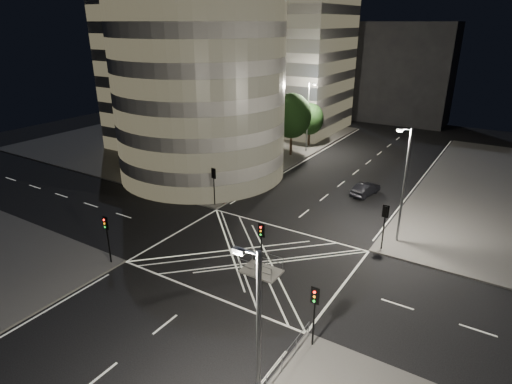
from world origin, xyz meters
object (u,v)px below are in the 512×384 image
Objects in this scene: street_lamp_right_near at (257,350)px; traffic_signal_fr at (385,219)px; street_lamp_left_far at (308,115)px; traffic_signal_fl at (214,180)px; street_lamp_right_far at (404,183)px; traffic_signal_nr at (315,306)px; traffic_signal_nl at (107,231)px; street_lamp_left_near at (237,143)px; sedan at (365,189)px; central_island at (261,271)px; traffic_signal_island at (261,239)px.

traffic_signal_fr is at bearing 91.75° from street_lamp_right_near.
traffic_signal_fl is at bearing -88.43° from street_lamp_left_far.
street_lamp_right_far is 1.00× the size of street_lamp_right_near.
street_lamp_left_far is (-18.24, 36.80, 2.63)m from traffic_signal_nr.
street_lamp_left_near is (-0.64, 18.80, 2.63)m from traffic_signal_nl.
sedan is at bearing 122.83° from street_lamp_right_far.
central_island is 0.75× the size of traffic_signal_nr.
traffic_signal_nl is at bearing 180.00° from traffic_signal_nr.
traffic_signal_fr is 29.63m from street_lamp_left_far.
street_lamp_right_far is (18.24, 2.20, 2.63)m from traffic_signal_fl.
street_lamp_right_far reaches higher than traffic_signal_fr.
traffic_signal_fr is 19.14m from street_lamp_left_near.
traffic_signal_nl is 27.90m from sedan.
central_island is 0.30× the size of street_lamp_left_far.
traffic_signal_nl is 1.00× the size of traffic_signal_nr.
traffic_signal_fl is at bearing 131.24° from street_lamp_right_near.
traffic_signal_nr is 0.40× the size of street_lamp_left_far.
central_island is at bearing -70.05° from street_lamp_left_far.
traffic_signal_nl is at bearing -139.09° from street_lamp_right_far.
traffic_signal_island reaches higher than central_island.
street_lamp_left_near is at bearing -90.00° from street_lamp_left_far.
traffic_signal_nr is 1.00× the size of traffic_signal_island.
traffic_signal_nr and traffic_signal_island have the same top height.
traffic_signal_island is at bearing 142.07° from traffic_signal_nr.
street_lamp_right_near reaches higher than traffic_signal_island.
traffic_signal_nl is 24.27m from street_lamp_right_far.
street_lamp_left_near reaches higher than traffic_signal_fl.
street_lamp_right_near is 33.00m from sedan.
traffic_signal_fr reaches higher than sedan.
street_lamp_left_far reaches higher than traffic_signal_fr.
traffic_signal_fr is (17.60, 13.60, 0.00)m from traffic_signal_nl.
traffic_signal_nr is at bearing -37.93° from central_island.
street_lamp_left_far reaches higher than traffic_signal_fl.
traffic_signal_nl is at bearing -153.86° from traffic_signal_island.
traffic_signal_island is at bearing 120.75° from street_lamp_right_near.
traffic_signal_fl is 1.00× the size of traffic_signal_fr.
street_lamp_left_near reaches higher than traffic_signal_nl.
traffic_signal_island is 0.40× the size of street_lamp_right_near.
street_lamp_right_far is at bearing 73.89° from traffic_signal_fr.
traffic_signal_island is (10.80, -8.30, 0.00)m from traffic_signal_fl.
street_lamp_right_near is at bearing -90.00° from street_lamp_right_far.
street_lamp_left_far is 1.00× the size of street_lamp_right_near.
traffic_signal_nl is 0.40× the size of street_lamp_right_far.
traffic_signal_fl is 1.00× the size of traffic_signal_nr.
street_lamp_left_far is 18.26m from sedan.
street_lamp_left_near is at bearing 130.27° from traffic_signal_island.
traffic_signal_nr is at bearing -90.00° from traffic_signal_fr.
street_lamp_right_near is at bearing -54.03° from street_lamp_left_near.
central_island is at bearing -37.54° from traffic_signal_fl.
traffic_signal_nl is 19.78m from street_lamp_right_near.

